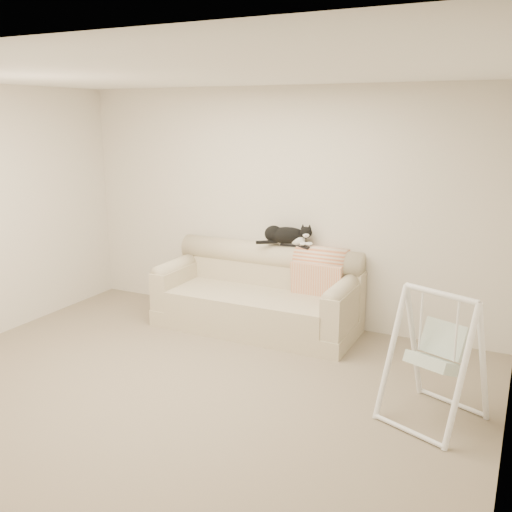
{
  "coord_description": "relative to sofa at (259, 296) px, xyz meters",
  "views": [
    {
      "loc": [
        2.52,
        -3.78,
        2.29
      ],
      "look_at": [
        0.04,
        1.27,
        0.9
      ],
      "focal_mm": 40.0,
      "sensor_mm": 36.0,
      "label": 1
    }
  ],
  "objects": [
    {
      "name": "room_shell",
      "position": [
        0.09,
        -1.62,
        1.18
      ],
      "size": [
        5.04,
        4.04,
        2.6
      ],
      "color": "beige",
      "rests_on": "ground"
    },
    {
      "name": "ground_plane",
      "position": [
        0.09,
        -1.62,
        -0.35
      ],
      "size": [
        5.0,
        5.0,
        0.0
      ],
      "primitive_type": "plane",
      "color": "#6F6350",
      "rests_on": "ground"
    },
    {
      "name": "throw_blanket",
      "position": [
        0.63,
        0.23,
        0.37
      ],
      "size": [
        0.56,
        0.38,
        0.58
      ],
      "color": "#D07244",
      "rests_on": "sofa"
    },
    {
      "name": "baby_swing",
      "position": [
        2.07,
        -1.2,
        0.17
      ],
      "size": [
        0.83,
        0.86,
        1.04
      ],
      "color": "white",
      "rests_on": "ground"
    },
    {
      "name": "remote_a",
      "position": [
        0.25,
        0.23,
        0.56
      ],
      "size": [
        0.18,
        0.07,
        0.03
      ],
      "color": "black",
      "rests_on": "sofa"
    },
    {
      "name": "tuxedo_cat",
      "position": [
        0.22,
        0.24,
        0.66
      ],
      "size": [
        0.61,
        0.37,
        0.24
      ],
      "color": "black",
      "rests_on": "sofa"
    },
    {
      "name": "remote_b",
      "position": [
        0.42,
        0.2,
        0.56
      ],
      "size": [
        0.18,
        0.1,
        0.02
      ],
      "color": "black",
      "rests_on": "sofa"
    },
    {
      "name": "sofa",
      "position": [
        0.0,
        0.0,
        0.0
      ],
      "size": [
        2.2,
        0.93,
        0.9
      ],
      "color": "tan",
      "rests_on": "ground"
    }
  ]
}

